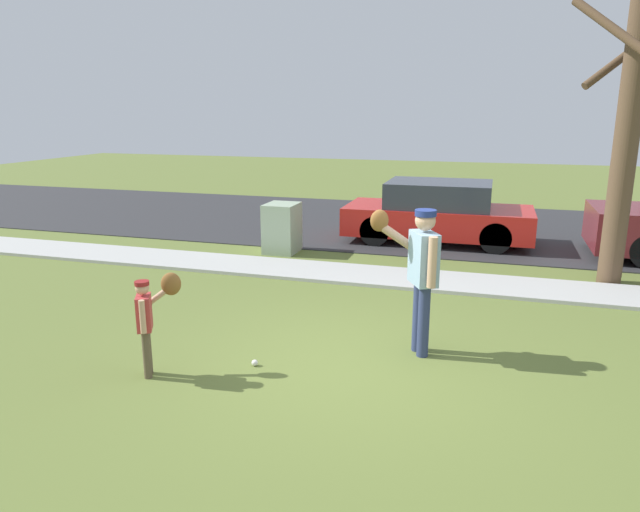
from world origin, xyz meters
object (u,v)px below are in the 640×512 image
Objects in this scene: person_adult at (420,266)px; baseball at (255,363)px; person_child at (151,312)px; utility_cabinet at (282,228)px; street_tree_near at (629,125)px; parked_hatchback_red at (438,213)px.

person_adult is 23.75× the size of baseball.
person_child is 1.12× the size of utility_cabinet.
utility_cabinet is 6.46m from street_tree_near.
baseball is 5.51m from utility_cabinet.
baseball is (0.98, 0.51, -0.70)m from person_child.
person_child is at bearing -152.68° from baseball.
street_tree_near reaches higher than parked_hatchback_red.
street_tree_near reaches higher than person_adult.
person_adult is 5.50m from utility_cabinet.
street_tree_near reaches higher than baseball.
street_tree_near is at bearing -153.42° from person_adult.
person_adult reaches higher than utility_cabinet.
person_child is (-2.71, -1.42, -0.36)m from person_adult.
street_tree_near is (2.74, 3.86, 1.53)m from person_adult.
utility_cabinet is (-1.61, 5.25, 0.47)m from baseball.
parked_hatchback_red is (2.34, 7.59, -0.07)m from person_child.
person_adult is at bearing -52.39° from utility_cabinet.
parked_hatchback_red is at bearing 143.38° from street_tree_near.
baseball is 0.02× the size of street_tree_near.
person_child is 7.82m from street_tree_near.
person_adult is 1.56× the size of person_child.
baseball is at bearing -72.92° from utility_cabinet.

